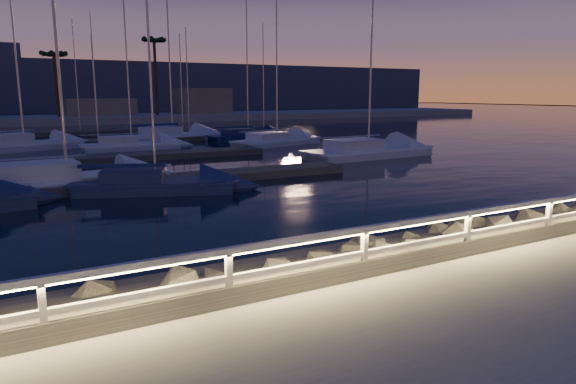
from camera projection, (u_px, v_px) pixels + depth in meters
name	position (u px, v px, depth m)	size (l,w,h in m)	color
ground	(323.00, 284.00, 10.16)	(400.00, 400.00, 0.00)	#AFA89E
harbor_water	(89.00, 159.00, 37.14)	(400.00, 440.00, 0.60)	black
guard_rail	(321.00, 247.00, 9.98)	(44.11, 0.12, 1.06)	silver
riprap	(314.00, 272.00, 11.11)	(30.23, 2.19, 1.19)	slate
floating_docks	(86.00, 149.00, 38.14)	(22.00, 36.00, 0.40)	#615A50
far_shore	(42.00, 117.00, 73.61)	(160.00, 14.00, 5.20)	#AFA89E
palm_center	(54.00, 56.00, 72.11)	(3.00, 3.00, 9.70)	#503A25
palm_right	(154.00, 44.00, 77.50)	(3.00, 3.00, 12.20)	#503A25
sailboat_c	(151.00, 183.00, 22.71)	(7.47, 4.51, 12.29)	navy
sailboat_d	(365.00, 151.00, 35.00)	(10.00, 3.55, 16.62)	silver
sailboat_f	(62.00, 180.00, 23.15)	(8.91, 3.18, 14.91)	silver
sailboat_g	(129.00, 145.00, 39.59)	(7.67, 2.45, 12.92)	silver
sailboat_h	(275.00, 140.00, 43.03)	(8.92, 4.90, 14.55)	silver
sailboat_j	(21.00, 144.00, 39.12)	(9.07, 4.96, 14.92)	silver
sailboat_k	(170.00, 136.00, 47.22)	(9.63, 4.48, 15.79)	silver
sailboat_l	(246.00, 136.00, 48.18)	(7.93, 2.77, 13.20)	navy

